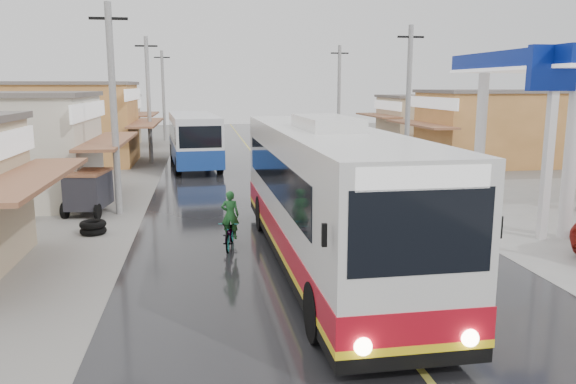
{
  "coord_description": "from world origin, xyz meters",
  "views": [
    {
      "loc": [
        -3.73,
        -13.3,
        4.98
      ],
      "look_at": [
        -1.07,
        3.86,
        1.66
      ],
      "focal_mm": 35.0,
      "sensor_mm": 36.0,
      "label": 1
    }
  ],
  "objects_px": {
    "coach_bus": "(324,196)",
    "cyclist": "(230,229)",
    "second_bus": "(194,139)",
    "tyre_stack": "(93,227)",
    "tricycle_near": "(88,190)"
  },
  "relations": [
    {
      "from": "coach_bus",
      "to": "cyclist",
      "type": "xyz_separation_m",
      "value": [
        -2.5,
        2.07,
        -1.39
      ]
    },
    {
      "from": "second_bus",
      "to": "tyre_stack",
      "type": "distance_m",
      "value": 16.1
    },
    {
      "from": "cyclist",
      "to": "tyre_stack",
      "type": "distance_m",
      "value": 5.14
    },
    {
      "from": "coach_bus",
      "to": "second_bus",
      "type": "height_order",
      "value": "coach_bus"
    },
    {
      "from": "coach_bus",
      "to": "tyre_stack",
      "type": "xyz_separation_m",
      "value": [
        -7.02,
        4.49,
        -1.77
      ]
    },
    {
      "from": "cyclist",
      "to": "tricycle_near",
      "type": "bearing_deg",
      "value": 142.69
    },
    {
      "from": "coach_bus",
      "to": "second_bus",
      "type": "relative_size",
      "value": 1.35
    },
    {
      "from": "coach_bus",
      "to": "tyre_stack",
      "type": "distance_m",
      "value": 8.52
    },
    {
      "from": "tricycle_near",
      "to": "tyre_stack",
      "type": "distance_m",
      "value": 3.29
    },
    {
      "from": "coach_bus",
      "to": "tricycle_near",
      "type": "relative_size",
      "value": 5.51
    },
    {
      "from": "tricycle_near",
      "to": "tyre_stack",
      "type": "relative_size",
      "value": 2.72
    },
    {
      "from": "coach_bus",
      "to": "cyclist",
      "type": "relative_size",
      "value": 7.21
    },
    {
      "from": "second_bus",
      "to": "tyre_stack",
      "type": "relative_size",
      "value": 11.07
    },
    {
      "from": "coach_bus",
      "to": "second_bus",
      "type": "bearing_deg",
      "value": 99.65
    },
    {
      "from": "coach_bus",
      "to": "second_bus",
      "type": "xyz_separation_m",
      "value": [
        -3.77,
        20.19,
        -0.27
      ]
    }
  ]
}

